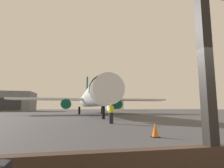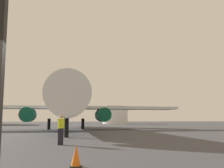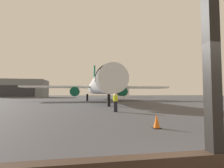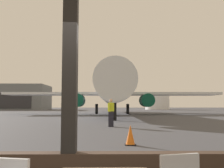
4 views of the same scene
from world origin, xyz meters
TOP-DOWN VIEW (x-y plane):
  - ground_plane at (0.00, 40.00)m, footprint 220.00×220.00m
  - window_frame at (0.00, 0.00)m, footprint 8.82×0.24m
  - airplane at (1.02, 33.47)m, footprint 31.65×37.11m
  - ground_crew_worker at (0.67, 12.33)m, footprint 0.40×0.53m
  - traffic_cone at (1.27, 5.04)m, footprint 0.36×0.36m
  - distant_hangar at (-28.45, 76.16)m, footprint 19.03×13.29m
  - fuel_storage_tank at (15.79, 76.72)m, footprint 7.57×7.57m

SIDE VIEW (x-z plane):
  - ground_plane at x=0.00m, z-range 0.00..0.00m
  - traffic_cone at x=1.27m, z-range -0.02..0.66m
  - ground_crew_worker at x=0.67m, z-range 0.03..1.77m
  - window_frame at x=0.00m, z-range -0.60..3.31m
  - fuel_storage_tank at x=15.79m, z-range 0.00..5.37m
  - airplane at x=1.02m, z-range -1.74..8.41m
  - distant_hangar at x=-28.45m, z-range 0.00..7.62m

